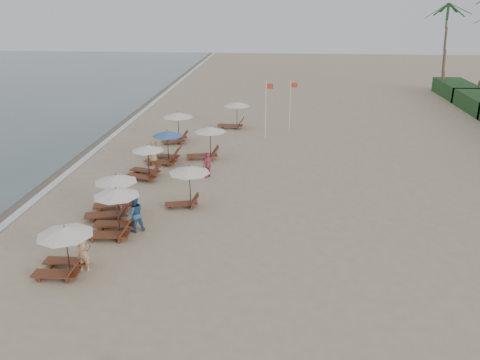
# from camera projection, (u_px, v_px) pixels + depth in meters

# --- Properties ---
(ground) EXTENTS (160.00, 160.00, 0.00)m
(ground) POSITION_uv_depth(u_px,v_px,m) (225.00, 242.00, 22.74)
(ground) COLOR tan
(ground) RESTS_ON ground
(wet_sand_band) EXTENTS (3.20, 140.00, 0.01)m
(wet_sand_band) POSITION_uv_depth(u_px,v_px,m) (57.00, 165.00, 33.06)
(wet_sand_band) COLOR #6B5E4C
(wet_sand_band) RESTS_ON ground
(foam_line) EXTENTS (0.50, 140.00, 0.02)m
(foam_line) POSITION_uv_depth(u_px,v_px,m) (76.00, 166.00, 32.95)
(foam_line) COLOR white
(foam_line) RESTS_ON ground
(lounger_station_0) EXTENTS (2.51, 2.28, 2.09)m
(lounger_station_0) POSITION_uv_depth(u_px,v_px,m) (62.00, 249.00, 19.86)
(lounger_station_0) COLOR brown
(lounger_station_0) RESTS_ON ground
(lounger_station_1) EXTENTS (2.63, 2.19, 2.35)m
(lounger_station_1) POSITION_uv_depth(u_px,v_px,m) (113.00, 214.00, 23.11)
(lounger_station_1) COLOR brown
(lounger_station_1) RESTS_ON ground
(lounger_station_2) EXTENTS (2.75, 2.52, 2.20)m
(lounger_station_2) POSITION_uv_depth(u_px,v_px,m) (112.00, 197.00, 25.25)
(lounger_station_2) COLOR brown
(lounger_station_2) RESTS_ON ground
(lounger_station_3) EXTENTS (2.52, 2.41, 2.12)m
(lounger_station_3) POSITION_uv_depth(u_px,v_px,m) (144.00, 163.00, 30.51)
(lounger_station_3) COLOR brown
(lounger_station_3) RESTS_ON ground
(lounger_station_4) EXTENTS (2.65, 2.27, 2.23)m
(lounger_station_4) POSITION_uv_depth(u_px,v_px,m) (164.00, 148.00, 33.30)
(lounger_station_4) COLOR brown
(lounger_station_4) RESTS_ON ground
(lounger_station_5) EXTENTS (2.54, 2.35, 2.36)m
(lounger_station_5) POSITION_uv_depth(u_px,v_px,m) (176.00, 126.00, 37.78)
(lounger_station_5) COLOR brown
(lounger_station_5) RESTS_ON ground
(inland_station_0) EXTENTS (2.55, 2.24, 2.22)m
(inland_station_0) POSITION_uv_depth(u_px,v_px,m) (186.00, 180.00, 26.15)
(inland_station_0) COLOR brown
(inland_station_0) RESTS_ON ground
(inland_station_1) EXTENTS (2.87, 2.24, 2.22)m
(inland_station_1) POSITION_uv_depth(u_px,v_px,m) (206.00, 141.00, 34.02)
(inland_station_1) COLOR brown
(inland_station_1) RESTS_ON ground
(inland_station_2) EXTENTS (2.84, 2.24, 2.22)m
(inland_station_2) POSITION_uv_depth(u_px,v_px,m) (234.00, 113.00, 41.95)
(inland_station_2) COLOR brown
(inland_station_2) RESTS_ON ground
(beachgoer_near) EXTENTS (0.63, 0.44, 1.64)m
(beachgoer_near) POSITION_uv_depth(u_px,v_px,m) (83.00, 252.00, 20.17)
(beachgoer_near) COLOR tan
(beachgoer_near) RESTS_ON ground
(beachgoer_mid_a) EXTENTS (1.13, 1.06, 1.85)m
(beachgoer_mid_a) POSITION_uv_depth(u_px,v_px,m) (135.00, 214.00, 23.52)
(beachgoer_mid_a) COLOR #2F5D8D
(beachgoer_mid_a) RESTS_ON ground
(beachgoer_mid_b) EXTENTS (0.90, 1.20, 1.66)m
(beachgoer_mid_b) POSITION_uv_depth(u_px,v_px,m) (122.00, 198.00, 25.58)
(beachgoer_mid_b) COLOR #98574D
(beachgoer_mid_b) RESTS_ON ground
(beachgoer_far_a) EXTENTS (0.87, 1.02, 1.64)m
(beachgoer_far_a) POSITION_uv_depth(u_px,v_px,m) (208.00, 165.00, 30.64)
(beachgoer_far_a) COLOR #D65570
(beachgoer_far_a) RESTS_ON ground
(beachgoer_far_b) EXTENTS (0.95, 0.96, 1.67)m
(beachgoer_far_b) POSITION_uv_depth(u_px,v_px,m) (154.00, 152.00, 33.01)
(beachgoer_far_b) COLOR tan
(beachgoer_far_b) RESTS_ON ground
(flag_pole_near) EXTENTS (0.60, 0.08, 4.58)m
(flag_pole_near) POSITION_uv_depth(u_px,v_px,m) (266.00, 107.00, 38.38)
(flag_pole_near) COLOR silver
(flag_pole_near) RESTS_ON ground
(flag_pole_far) EXTENTS (0.60, 0.08, 4.32)m
(flag_pole_far) POSITION_uv_depth(u_px,v_px,m) (290.00, 104.00, 40.33)
(flag_pole_far) COLOR silver
(flag_pole_far) RESTS_ON ground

